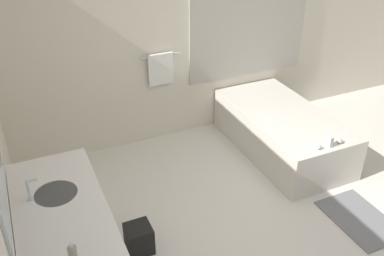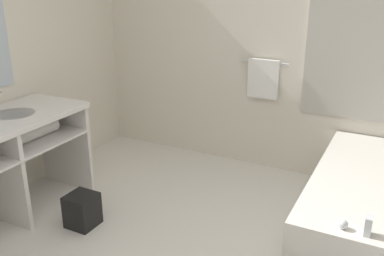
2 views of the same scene
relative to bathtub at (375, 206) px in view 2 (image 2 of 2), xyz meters
The scene contains 3 objects.
wall_back_with_blinds 1.70m from the bathtub, 133.43° to the left, with size 7.40×0.13×2.70m.
bathtub is the anchor object (origin of this frame).
waste_bin 2.35m from the bathtub, 157.50° to the right, with size 0.23×0.23×0.28m.
Camera 2 is at (1.02, -1.97, 2.01)m, focal length 40.00 mm.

